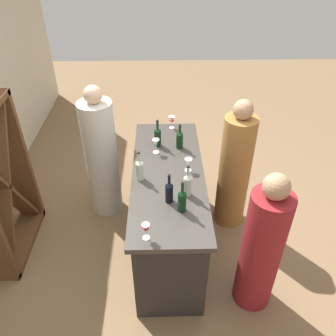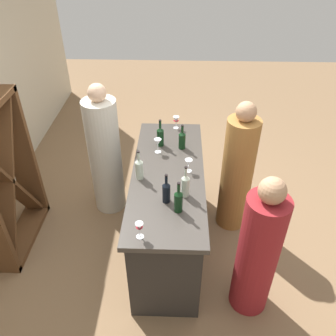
{
  "view_description": "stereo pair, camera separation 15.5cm",
  "coord_description": "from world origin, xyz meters",
  "px_view_note": "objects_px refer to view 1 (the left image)",
  "views": [
    {
      "loc": [
        -2.66,
        0.06,
        2.99
      ],
      "look_at": [
        0.0,
        0.0,
        1.03
      ],
      "focal_mm": 36.92,
      "sensor_mm": 36.0,
      "label": 1
    },
    {
      "loc": [
        -2.66,
        -0.09,
        2.99
      ],
      "look_at": [
        0.0,
        0.0,
        1.03
      ],
      "focal_mm": 36.92,
      "sensor_mm": 36.0,
      "label": 2
    }
  ],
  "objects_px": {
    "wine_glass_near_center": "(172,120)",
    "person_center_guest": "(261,249)",
    "wine_bottle_far_right_dark_green": "(158,136)",
    "person_right_guest": "(101,158)",
    "wine_glass_near_left": "(188,162)",
    "wine_bottle_second_left_near_black": "(169,191)",
    "wine_bottle_center_clear_pale": "(188,184)",
    "wine_rack": "(1,187)",
    "wine_bottle_rightmost_dark_green": "(180,139)",
    "wine_bottle_leftmost_dark_green": "(182,200)",
    "person_left_guest": "(235,170)",
    "wine_glass_near_right": "(156,143)",
    "wine_glass_far_left": "(146,229)",
    "wine_bottle_second_right_clear_pale": "(140,169)"
  },
  "relations": [
    {
      "from": "wine_bottle_second_left_near_black",
      "to": "person_center_guest",
      "type": "distance_m",
      "value": 0.94
    },
    {
      "from": "wine_bottle_leftmost_dark_green",
      "to": "wine_bottle_second_left_near_black",
      "type": "xyz_separation_m",
      "value": [
        0.12,
        0.11,
        -0.0
      ]
    },
    {
      "from": "wine_bottle_second_right_clear_pale",
      "to": "person_center_guest",
      "type": "xyz_separation_m",
      "value": [
        -0.61,
        -1.05,
        -0.42
      ]
    },
    {
      "from": "wine_bottle_second_right_clear_pale",
      "to": "person_center_guest",
      "type": "bearing_deg",
      "value": -120.3
    },
    {
      "from": "wine_bottle_center_clear_pale",
      "to": "wine_bottle_leftmost_dark_green",
      "type": "bearing_deg",
      "value": 163.4
    },
    {
      "from": "wine_rack",
      "to": "wine_bottle_rightmost_dark_green",
      "type": "relative_size",
      "value": 5.94
    },
    {
      "from": "wine_rack",
      "to": "wine_bottle_center_clear_pale",
      "type": "xyz_separation_m",
      "value": [
        -0.33,
        -1.81,
        0.27
      ]
    },
    {
      "from": "wine_bottle_center_clear_pale",
      "to": "wine_glass_near_center",
      "type": "bearing_deg",
      "value": 4.8
    },
    {
      "from": "wine_bottle_far_right_dark_green",
      "to": "person_center_guest",
      "type": "xyz_separation_m",
      "value": [
        -1.2,
        -0.88,
        -0.42
      ]
    },
    {
      "from": "wine_bottle_leftmost_dark_green",
      "to": "person_center_guest",
      "type": "relative_size",
      "value": 0.2
    },
    {
      "from": "wine_bottle_second_right_clear_pale",
      "to": "wine_glass_far_left",
      "type": "relative_size",
      "value": 2.05
    },
    {
      "from": "wine_bottle_second_right_clear_pale",
      "to": "person_right_guest",
      "type": "distance_m",
      "value": 0.92
    },
    {
      "from": "wine_bottle_second_left_near_black",
      "to": "wine_glass_near_center",
      "type": "height_order",
      "value": "wine_bottle_second_left_near_black"
    },
    {
      "from": "wine_bottle_leftmost_dark_green",
      "to": "wine_bottle_second_right_clear_pale",
      "type": "height_order",
      "value": "wine_bottle_second_right_clear_pale"
    },
    {
      "from": "wine_bottle_center_clear_pale",
      "to": "wine_glass_far_left",
      "type": "height_order",
      "value": "wine_bottle_center_clear_pale"
    },
    {
      "from": "wine_bottle_center_clear_pale",
      "to": "person_left_guest",
      "type": "distance_m",
      "value": 0.98
    },
    {
      "from": "wine_glass_near_center",
      "to": "person_center_guest",
      "type": "height_order",
      "value": "person_center_guest"
    },
    {
      "from": "wine_glass_near_center",
      "to": "person_center_guest",
      "type": "relative_size",
      "value": 0.1
    },
    {
      "from": "person_center_guest",
      "to": "person_right_guest",
      "type": "bearing_deg",
      "value": -45.61
    },
    {
      "from": "wine_bottle_center_clear_pale",
      "to": "wine_bottle_rightmost_dark_green",
      "type": "distance_m",
      "value": 0.77
    },
    {
      "from": "wine_rack",
      "to": "wine_bottle_rightmost_dark_green",
      "type": "bearing_deg",
      "value": -76.28
    },
    {
      "from": "person_center_guest",
      "to": "person_right_guest",
      "type": "height_order",
      "value": "person_right_guest"
    },
    {
      "from": "wine_bottle_second_left_near_black",
      "to": "wine_glass_far_left",
      "type": "bearing_deg",
      "value": 156.63
    },
    {
      "from": "wine_glass_near_right",
      "to": "person_right_guest",
      "type": "xyz_separation_m",
      "value": [
        0.25,
        0.63,
        -0.35
      ]
    },
    {
      "from": "wine_bottle_leftmost_dark_green",
      "to": "person_center_guest",
      "type": "distance_m",
      "value": 0.82
    },
    {
      "from": "wine_glass_near_right",
      "to": "wine_glass_far_left",
      "type": "distance_m",
      "value": 1.19
    },
    {
      "from": "wine_bottle_center_clear_pale",
      "to": "wine_glass_far_left",
      "type": "relative_size",
      "value": 2.12
    },
    {
      "from": "wine_bottle_second_right_clear_pale",
      "to": "wine_glass_far_left",
      "type": "distance_m",
      "value": 0.74
    },
    {
      "from": "wine_glass_near_left",
      "to": "person_center_guest",
      "type": "bearing_deg",
      "value": -141.25
    },
    {
      "from": "wine_bottle_far_right_dark_green",
      "to": "wine_glass_near_right",
      "type": "height_order",
      "value": "wine_bottle_far_right_dark_green"
    },
    {
      "from": "person_left_guest",
      "to": "wine_bottle_rightmost_dark_green",
      "type": "bearing_deg",
      "value": -27.35
    },
    {
      "from": "person_left_guest",
      "to": "wine_bottle_second_left_near_black",
      "type": "bearing_deg",
      "value": 26.07
    },
    {
      "from": "wine_bottle_far_right_dark_green",
      "to": "wine_glass_near_right",
      "type": "bearing_deg",
      "value": 172.06
    },
    {
      "from": "wine_bottle_second_right_clear_pale",
      "to": "wine_bottle_far_right_dark_green",
      "type": "distance_m",
      "value": 0.61
    },
    {
      "from": "wine_glass_near_right",
      "to": "person_right_guest",
      "type": "height_order",
      "value": "person_right_guest"
    },
    {
      "from": "wine_glass_far_left",
      "to": "person_center_guest",
      "type": "height_order",
      "value": "person_center_guest"
    },
    {
      "from": "wine_bottle_leftmost_dark_green",
      "to": "person_center_guest",
      "type": "height_order",
      "value": "person_center_guest"
    },
    {
      "from": "person_left_guest",
      "to": "person_center_guest",
      "type": "height_order",
      "value": "person_left_guest"
    },
    {
      "from": "wine_glass_near_left",
      "to": "wine_bottle_rightmost_dark_green",
      "type": "bearing_deg",
      "value": 8.72
    },
    {
      "from": "wine_bottle_second_left_near_black",
      "to": "wine_bottle_far_right_dark_green",
      "type": "height_order",
      "value": "wine_bottle_far_right_dark_green"
    },
    {
      "from": "wine_bottle_leftmost_dark_green",
      "to": "wine_glass_near_right",
      "type": "bearing_deg",
      "value": 14.14
    },
    {
      "from": "person_left_guest",
      "to": "person_center_guest",
      "type": "relative_size",
      "value": 1.06
    },
    {
      "from": "wine_rack",
      "to": "person_center_guest",
      "type": "height_order",
      "value": "wine_rack"
    },
    {
      "from": "wine_rack",
      "to": "wine_bottle_rightmost_dark_green",
      "type": "height_order",
      "value": "wine_rack"
    },
    {
      "from": "person_left_guest",
      "to": "wine_glass_far_left",
      "type": "bearing_deg",
      "value": 32.2
    },
    {
      "from": "wine_rack",
      "to": "wine_glass_far_left",
      "type": "distance_m",
      "value": 1.71
    },
    {
      "from": "person_left_guest",
      "to": "person_right_guest",
      "type": "bearing_deg",
      "value": -29.17
    },
    {
      "from": "wine_bottle_far_right_dark_green",
      "to": "wine_glass_near_center",
      "type": "distance_m",
      "value": 0.41
    },
    {
      "from": "wine_glass_near_right",
      "to": "person_center_guest",
      "type": "bearing_deg",
      "value": -139.53
    },
    {
      "from": "wine_bottle_center_clear_pale",
      "to": "person_center_guest",
      "type": "bearing_deg",
      "value": -121.21
    }
  ]
}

